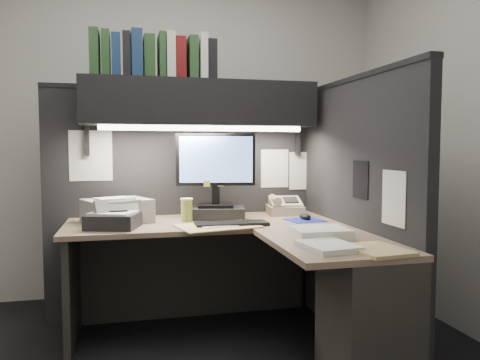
# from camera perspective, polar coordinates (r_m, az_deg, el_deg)

# --- Properties ---
(wall_back) EXTENTS (3.50, 0.04, 2.70)m
(wall_back) POSITION_cam_1_polar(r_m,az_deg,el_deg) (3.92, -8.32, 6.06)
(wall_back) COLOR beige
(wall_back) RESTS_ON floor
(wall_front) EXTENTS (3.50, 0.04, 2.70)m
(wall_front) POSITION_cam_1_polar(r_m,az_deg,el_deg) (0.98, 8.04, 12.38)
(wall_front) COLOR beige
(wall_front) RESTS_ON floor
(partition_back) EXTENTS (1.90, 0.06, 1.60)m
(partition_back) POSITION_cam_1_polar(r_m,az_deg,el_deg) (3.38, -6.85, -2.93)
(partition_back) COLOR black
(partition_back) RESTS_ON floor
(partition_right) EXTENTS (0.06, 1.50, 1.60)m
(partition_right) POSITION_cam_1_polar(r_m,az_deg,el_deg) (2.94, 13.74, -4.06)
(partition_right) COLOR black
(partition_right) RESTS_ON floor
(desk) EXTENTS (1.70, 1.53, 0.73)m
(desk) POSITION_cam_1_polar(r_m,az_deg,el_deg) (2.64, 4.44, -12.82)
(desk) COLOR #8F725B
(desk) RESTS_ON floor
(overhead_shelf) EXTENTS (1.55, 0.34, 0.30)m
(overhead_shelf) POSITION_cam_1_polar(r_m,az_deg,el_deg) (3.20, -4.87, 9.25)
(overhead_shelf) COLOR black
(overhead_shelf) RESTS_ON partition_back
(task_light_tube) EXTENTS (1.32, 0.04, 0.04)m
(task_light_tube) POSITION_cam_1_polar(r_m,az_deg,el_deg) (3.06, -4.45, 6.31)
(task_light_tube) COLOR white
(task_light_tube) RESTS_ON overhead_shelf
(monitor) EXTENTS (0.53, 0.29, 0.57)m
(monitor) POSITION_cam_1_polar(r_m,az_deg,el_deg) (3.13, -2.98, -0.58)
(monitor) COLOR black
(monitor) RESTS_ON desk
(keyboard) EXTENTS (0.45, 0.15, 0.02)m
(keyboard) POSITION_cam_1_polar(r_m,az_deg,el_deg) (2.86, -1.04, -5.36)
(keyboard) COLOR black
(keyboard) RESTS_ON desk
(mousepad) EXTENTS (0.25, 0.24, 0.00)m
(mousepad) POSITION_cam_1_polar(r_m,az_deg,el_deg) (3.09, 7.89, -4.86)
(mousepad) COLOR #1B2796
(mousepad) RESTS_ON desk
(mouse) EXTENTS (0.08, 0.11, 0.04)m
(mouse) POSITION_cam_1_polar(r_m,az_deg,el_deg) (3.10, 7.93, -4.43)
(mouse) COLOR black
(mouse) RESTS_ON mousepad
(telephone) EXTENTS (0.27, 0.28, 0.10)m
(telephone) POSITION_cam_1_polar(r_m,az_deg,el_deg) (3.36, 5.49, -3.31)
(telephone) COLOR beige
(telephone) RESTS_ON desk
(coffee_cup) EXTENTS (0.09, 0.09, 0.14)m
(coffee_cup) POSITION_cam_1_polar(r_m,az_deg,el_deg) (3.04, -6.52, -3.72)
(coffee_cup) COLOR #ACAE45
(coffee_cup) RESTS_ON desk
(printer) EXTENTS (0.47, 0.44, 0.15)m
(printer) POSITION_cam_1_polar(r_m,az_deg,el_deg) (3.06, -14.73, -3.67)
(printer) COLOR #919497
(printer) RESTS_ON desk
(notebook_stack) EXTENTS (0.34, 0.31, 0.08)m
(notebook_stack) POSITION_cam_1_polar(r_m,az_deg,el_deg) (2.86, -15.22, -4.85)
(notebook_stack) COLOR black
(notebook_stack) RESTS_ON desk
(open_folder) EXTENTS (0.53, 0.40, 0.01)m
(open_folder) POSITION_cam_1_polar(r_m,az_deg,el_deg) (2.81, -2.70, -5.66)
(open_folder) COLOR tan
(open_folder) RESTS_ON desk
(paper_stack_a) EXTENTS (0.30, 0.25, 0.05)m
(paper_stack_a) POSITION_cam_1_polar(r_m,az_deg,el_deg) (2.50, 9.74, -6.38)
(paper_stack_a) COLOR white
(paper_stack_a) RESTS_ON desk
(paper_stack_b) EXTENTS (0.25, 0.30, 0.03)m
(paper_stack_b) POSITION_cam_1_polar(r_m,az_deg,el_deg) (2.25, 10.66, -7.94)
(paper_stack_b) COLOR white
(paper_stack_b) RESTS_ON desk
(manila_stack) EXTENTS (0.26, 0.31, 0.02)m
(manila_stack) POSITION_cam_1_polar(r_m,az_deg,el_deg) (2.25, 16.41, -8.17)
(manila_stack) COLOR tan
(manila_stack) RESTS_ON desk
(binder_row) EXTENTS (0.80, 0.26, 0.30)m
(binder_row) POSITION_cam_1_polar(r_m,az_deg,el_deg) (3.21, -10.43, 14.45)
(binder_row) COLOR #244723
(binder_row) RESTS_ON overhead_shelf
(pinned_papers) EXTENTS (1.76, 1.31, 0.51)m
(pinned_papers) POSITION_cam_1_polar(r_m,az_deg,el_deg) (3.07, 1.20, 1.16)
(pinned_papers) COLOR white
(pinned_papers) RESTS_ON partition_back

